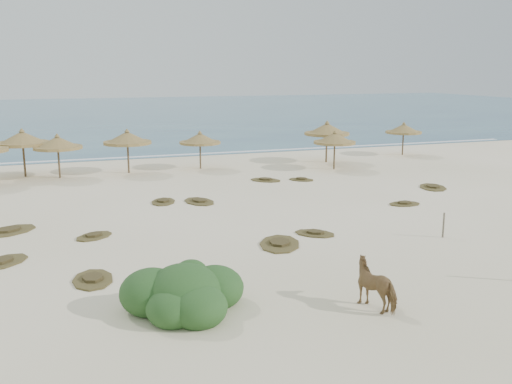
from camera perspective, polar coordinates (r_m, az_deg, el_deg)
ground at (r=22.58m, az=-0.46°, el=-5.85°), size 160.00×160.00×0.00m
ocean at (r=95.83m, az=-15.24°, el=7.60°), size 200.00×100.00×0.01m
foam_line at (r=47.36m, az=-10.70°, el=3.50°), size 70.00×0.60×0.01m
palapa_1 at (r=40.55m, az=-22.33°, el=4.93°), size 3.45×3.45×3.22m
palapa_2 at (r=39.24m, az=-19.23°, el=4.61°), size 4.12×4.12×2.93m
palapa_3 at (r=39.82m, az=-12.75°, el=5.24°), size 3.55×3.55×3.06m
palapa_4 at (r=40.80m, az=-5.63°, el=5.29°), size 3.11×3.11×2.74m
palapa_5 at (r=40.73m, az=7.88°, el=5.29°), size 3.88×3.88×2.80m
palapa_6 at (r=43.79m, az=7.11°, el=6.20°), size 3.98×3.98×3.20m
palapa_7 at (r=48.75m, az=14.55°, el=6.10°), size 3.70×3.70×2.75m
horse at (r=17.57m, az=12.05°, el=-9.03°), size 1.31×1.86×1.43m
fence_post_far at (r=25.40m, az=18.24°, el=-3.16°), size 0.09×0.09×1.08m
bush at (r=17.11m, az=-7.15°, el=-10.06°), size 3.73×3.28×1.67m
scrub_0 at (r=23.12m, az=-24.14°, el=-6.39°), size 2.52×2.46×0.16m
scrub_1 at (r=27.33m, az=-23.51°, el=-3.56°), size 2.97×2.74×0.16m
scrub_2 at (r=25.27m, az=-15.90°, el=-4.24°), size 2.06×1.94×0.16m
scrub_3 at (r=30.74m, az=-5.69°, el=-0.92°), size 1.90×2.46×0.16m
scrub_4 at (r=31.06m, az=14.63°, el=-1.12°), size 1.77×1.21×0.16m
scrub_5 at (r=35.86m, az=17.27°, el=0.48°), size 2.35×2.77×0.16m
scrub_7 at (r=36.47m, az=0.98°, el=1.23°), size 2.38×2.35×0.16m
scrub_9 at (r=23.29m, az=2.38°, el=-5.16°), size 2.51×2.97×0.16m
scrub_10 at (r=36.74m, az=4.56°, el=1.27°), size 1.93×1.88×0.16m
scrub_11 at (r=20.24m, az=-16.00°, el=-8.37°), size 1.48×2.16×0.16m
scrub_12 at (r=24.83m, az=5.92°, el=-4.11°), size 2.09×2.06×0.16m
scrub_13 at (r=30.93m, az=-9.26°, el=-0.94°), size 1.76×2.21×0.16m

